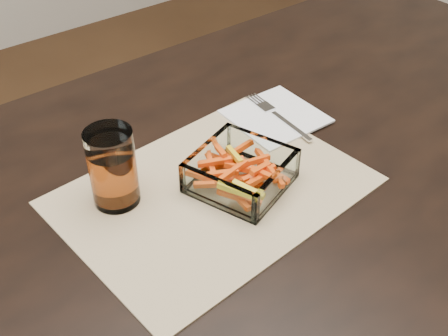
# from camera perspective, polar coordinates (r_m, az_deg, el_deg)

# --- Properties ---
(dining_table) EXTENTS (1.60, 0.90, 0.75)m
(dining_table) POSITION_cam_1_polar(r_m,az_deg,el_deg) (0.99, 4.69, -3.30)
(dining_table) COLOR black
(dining_table) RESTS_ON ground
(placemat) EXTENTS (0.47, 0.36, 0.00)m
(placemat) POSITION_cam_1_polar(r_m,az_deg,el_deg) (0.87, -1.07, -2.33)
(placemat) COLOR tan
(placemat) RESTS_ON dining_table
(glass_bowl) EXTENTS (0.17, 0.17, 0.05)m
(glass_bowl) POSITION_cam_1_polar(r_m,az_deg,el_deg) (0.86, 1.70, -0.51)
(glass_bowl) COLOR white
(glass_bowl) RESTS_ON placemat
(tumbler) EXTENTS (0.07, 0.07, 0.12)m
(tumbler) POSITION_cam_1_polar(r_m,az_deg,el_deg) (0.83, -11.21, -0.20)
(tumbler) COLOR white
(tumbler) RESTS_ON placemat
(napkin) EXTENTS (0.16, 0.16, 0.00)m
(napkin) POSITION_cam_1_polar(r_m,az_deg,el_deg) (1.03, 5.25, 5.28)
(napkin) COLOR white
(napkin) RESTS_ON placemat
(fork) EXTENTS (0.03, 0.18, 0.00)m
(fork) POSITION_cam_1_polar(r_m,az_deg,el_deg) (1.03, 5.35, 5.39)
(fork) COLOR silver
(fork) RESTS_ON napkin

